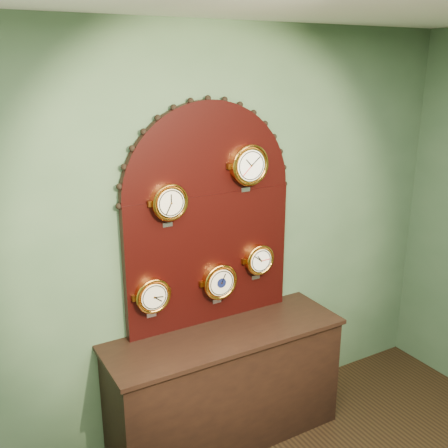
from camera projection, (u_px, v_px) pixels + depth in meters
wall_back at (206, 240)px, 3.52m from camera, size 4.00×0.00×4.00m
shop_counter at (225, 388)px, 3.59m from camera, size 1.60×0.50×0.80m
display_board at (209, 209)px, 3.41m from camera, size 1.26×0.06×1.53m
roman_clock at (169, 202)px, 3.17m from camera, size 0.24×0.08×0.29m
arabic_clock at (249, 165)px, 3.39m from camera, size 0.27×0.08×0.32m
hygrometer at (153, 295)px, 3.28m from camera, size 0.23×0.08×0.28m
barometer at (219, 281)px, 3.52m from camera, size 0.25×0.08×0.30m
tide_clock at (259, 259)px, 3.64m from camera, size 0.22×0.08×0.27m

